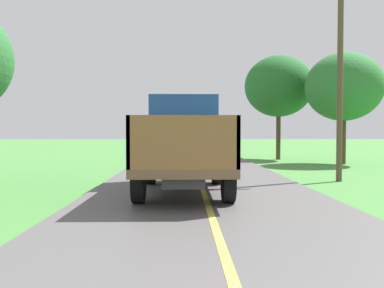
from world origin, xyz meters
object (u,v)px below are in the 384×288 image
object	(u,v)px
roadside_tree_near_left	(344,87)
roadside_tree_mid_right	(279,86)
banana_truck_far	(188,137)
banana_truck_near	(184,141)
utility_pole_roadside	(340,63)

from	to	relation	value
roadside_tree_near_left	roadside_tree_mid_right	bearing A→B (deg)	125.15
banana_truck_far	roadside_tree_mid_right	xyz separation A→B (m)	(5.82, 3.27, 3.20)
banana_truck_near	banana_truck_far	world-z (taller)	same
utility_pole_roadside	roadside_tree_mid_right	distance (m)	11.25
banana_truck_near	roadside_tree_mid_right	bearing A→B (deg)	65.72
banana_truck_near	roadside_tree_mid_right	world-z (taller)	roadside_tree_mid_right
utility_pole_roadside	banana_truck_far	bearing A→B (deg)	123.52
banana_truck_far	roadside_tree_near_left	xyz separation A→B (m)	(8.47, -0.49, 2.74)
banana_truck_near	utility_pole_roadside	bearing A→B (deg)	21.37
banana_truck_near	roadside_tree_near_left	distance (m)	13.23
banana_truck_near	banana_truck_far	xyz separation A→B (m)	(0.21, 10.10, -0.00)
banana_truck_near	roadside_tree_mid_right	xyz separation A→B (m)	(6.03, 13.37, 3.19)
banana_truck_near	roadside_tree_near_left	bearing A→B (deg)	47.94
roadside_tree_mid_right	banana_truck_near	bearing A→B (deg)	-114.28
banana_truck_far	utility_pole_roadside	size ratio (longest dim) A/B	0.74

